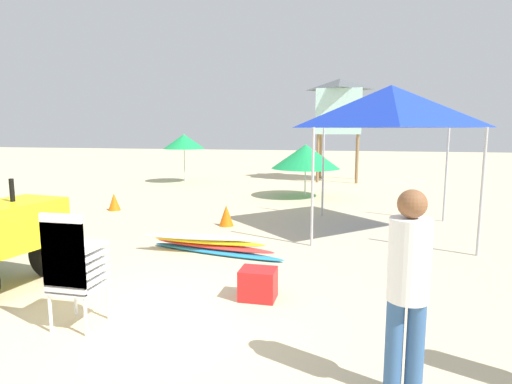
% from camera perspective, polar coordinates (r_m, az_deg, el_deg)
% --- Properties ---
extents(ground, '(80.00, 80.00, 0.00)m').
position_cam_1_polar(ground, '(5.18, -17.25, -16.25)').
color(ground, beige).
extents(stacked_plastic_chairs, '(0.48, 0.48, 1.29)m').
position_cam_1_polar(stacked_plastic_chairs, '(4.91, -23.57, -8.69)').
color(stacked_plastic_chairs, white).
rests_on(stacked_plastic_chairs, ground).
extents(surfboard_pile, '(2.60, 0.79, 0.32)m').
position_cam_1_polar(surfboard_pile, '(7.46, -6.12, -7.04)').
color(surfboard_pile, '#268CCC').
rests_on(surfboard_pile, ground).
extents(lifeguard_near_center, '(0.32, 0.32, 1.69)m').
position_cam_1_polar(lifeguard_near_center, '(3.54, 19.76, -11.22)').
color(lifeguard_near_center, '#33598C').
rests_on(lifeguard_near_center, ground).
extents(popup_canopy, '(2.87, 2.87, 3.02)m').
position_cam_1_polar(popup_canopy, '(9.11, 17.66, 10.89)').
color(popup_canopy, '#B2B2B7').
rests_on(popup_canopy, ground).
extents(lifeguard_tower, '(1.98, 1.98, 4.20)m').
position_cam_1_polar(lifeguard_tower, '(18.15, 11.14, 11.23)').
color(lifeguard_tower, olive).
rests_on(lifeguard_tower, ground).
extents(beach_umbrella_left, '(1.67, 1.67, 1.95)m').
position_cam_1_polar(beach_umbrella_left, '(17.41, -9.66, 6.71)').
color(beach_umbrella_left, beige).
rests_on(beach_umbrella_left, ground).
extents(beach_umbrella_mid, '(2.16, 2.16, 1.67)m').
position_cam_1_polar(beach_umbrella_mid, '(13.46, 6.68, 4.77)').
color(beach_umbrella_mid, beige).
rests_on(beach_umbrella_mid, ground).
extents(traffic_cone_near, '(0.33, 0.33, 0.47)m').
position_cam_1_polar(traffic_cone_near, '(9.48, -4.02, -3.17)').
color(traffic_cone_near, orange).
rests_on(traffic_cone_near, ground).
extents(traffic_cone_far, '(0.32, 0.32, 0.46)m').
position_cam_1_polar(traffic_cone_far, '(11.88, -18.54, -1.26)').
color(traffic_cone_far, orange).
rests_on(traffic_cone_far, ground).
extents(cooler_box, '(0.45, 0.37, 0.39)m').
position_cam_1_polar(cooler_box, '(5.48, 0.28, -12.26)').
color(cooler_box, red).
rests_on(cooler_box, ground).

